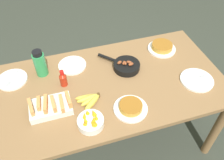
{
  "coord_description": "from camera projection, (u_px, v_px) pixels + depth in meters",
  "views": [
    {
      "loc": [
        -0.36,
        -1.15,
        2.04
      ],
      "look_at": [
        0.0,
        0.0,
        0.8
      ],
      "focal_mm": 38.0,
      "sensor_mm": 36.0,
      "label": 1
    }
  ],
  "objects": [
    {
      "name": "ground_plane",
      "position": [
        112.0,
        137.0,
        2.31
      ],
      "size": [
        14.0,
        14.0,
        0.0
      ],
      "primitive_type": "plane",
      "color": "#383D33"
    },
    {
      "name": "dining_table",
      "position": [
        112.0,
        92.0,
        1.83
      ],
      "size": [
        1.68,
        0.91,
        0.77
      ],
      "color": "olive",
      "rests_on": "ground_plane"
    },
    {
      "name": "banana_bunch",
      "position": [
        90.0,
        99.0,
        1.62
      ],
      "size": [
        0.18,
        0.16,
        0.04
      ],
      "color": "gold",
      "rests_on": "dining_table"
    },
    {
      "name": "melon_tray",
      "position": [
        51.0,
        106.0,
        1.56
      ],
      "size": [
        0.28,
        0.18,
        0.1
      ],
      "color": "silver",
      "rests_on": "dining_table"
    },
    {
      "name": "skillet",
      "position": [
        126.0,
        66.0,
        1.85
      ],
      "size": [
        0.29,
        0.3,
        0.08
      ],
      "rotation": [
        0.0,
        0.0,
        2.32
      ],
      "color": "black",
      "rests_on": "dining_table"
    },
    {
      "name": "frittata_plate_center",
      "position": [
        162.0,
        47.0,
        2.01
      ],
      "size": [
        0.24,
        0.24,
        0.06
      ],
      "color": "white",
      "rests_on": "dining_table"
    },
    {
      "name": "frittata_plate_side",
      "position": [
        131.0,
        107.0,
        1.57
      ],
      "size": [
        0.23,
        0.23,
        0.05
      ],
      "color": "white",
      "rests_on": "dining_table"
    },
    {
      "name": "empty_plate_near_front",
      "position": [
        197.0,
        80.0,
        1.77
      ],
      "size": [
        0.25,
        0.25,
        0.02
      ],
      "color": "white",
      "rests_on": "dining_table"
    },
    {
      "name": "empty_plate_far_left",
      "position": [
        72.0,
        65.0,
        1.88
      ],
      "size": [
        0.22,
        0.22,
        0.02
      ],
      "color": "white",
      "rests_on": "dining_table"
    },
    {
      "name": "empty_plate_far_right",
      "position": [
        12.0,
        80.0,
        1.77
      ],
      "size": [
        0.22,
        0.22,
        0.02
      ],
      "color": "white",
      "rests_on": "dining_table"
    },
    {
      "name": "fruit_bowl_mango",
      "position": [
        91.0,
        121.0,
        1.48
      ],
      "size": [
        0.17,
        0.17,
        0.11
      ],
      "color": "white",
      "rests_on": "dining_table"
    },
    {
      "name": "water_bottle",
      "position": [
        40.0,
        63.0,
        1.75
      ],
      "size": [
        0.09,
        0.09,
        0.22
      ],
      "color": "#2D9351",
      "rests_on": "dining_table"
    },
    {
      "name": "hot_sauce_bottle",
      "position": [
        63.0,
        79.0,
        1.7
      ],
      "size": [
        0.05,
        0.05,
        0.14
      ],
      "color": "#B72814",
      "rests_on": "dining_table"
    }
  ]
}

